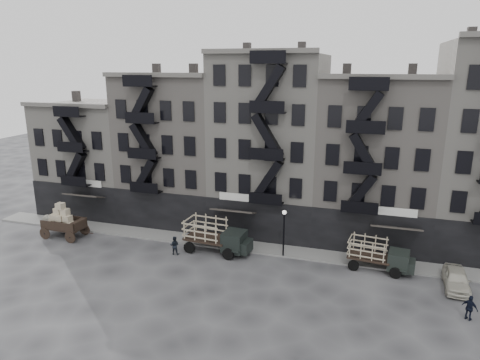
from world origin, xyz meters
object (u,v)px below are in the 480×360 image
(horse, at_px, (49,219))
(stake_truck_west, at_px, (216,234))
(wagon, at_px, (62,218))
(car_east, at_px, (456,279))
(policeman, at_px, (470,308))
(pedestrian_west, at_px, (69,225))
(pedestrian_mid, at_px, (174,245))
(stake_truck_east, at_px, (379,253))

(horse, height_order, stake_truck_west, stake_truck_west)
(wagon, height_order, car_east, wagon)
(stake_truck_west, xyz_separation_m, policeman, (19.38, -5.02, -0.84))
(policeman, bearing_deg, car_east, -55.00)
(pedestrian_west, xyz_separation_m, policeman, (34.64, -4.74, -0.03))
(pedestrian_mid, bearing_deg, horse, -17.69)
(wagon, height_order, stake_truck_west, wagon)
(car_east, distance_m, policeman, 4.29)
(horse, relative_size, policeman, 1.08)
(stake_truck_west, height_order, policeman, stake_truck_west)
(horse, height_order, pedestrian_west, pedestrian_west)
(wagon, distance_m, car_east, 34.48)
(horse, xyz_separation_m, pedestrian_mid, (15.12, -2.22, 0.05))
(stake_truck_west, bearing_deg, stake_truck_east, 7.03)
(pedestrian_west, relative_size, pedestrian_mid, 1.07)
(stake_truck_east, bearing_deg, car_east, -6.74)
(wagon, relative_size, stake_truck_west, 0.67)
(stake_truck_east, xyz_separation_m, policeman, (5.63, -5.65, -0.61))
(car_east, relative_size, policeman, 2.48)
(stake_truck_west, distance_m, car_east, 19.31)
(pedestrian_west, distance_m, pedestrian_mid, 12.05)
(wagon, xyz_separation_m, stake_truck_west, (15.18, 1.17, -0.26))
(pedestrian_mid, height_order, policeman, policeman)
(wagon, distance_m, stake_truck_west, 15.23)
(car_east, bearing_deg, pedestrian_west, -178.57)
(stake_truck_west, bearing_deg, horse, -177.56)
(pedestrian_mid, bearing_deg, car_east, 172.80)
(wagon, height_order, pedestrian_west, wagon)
(stake_truck_west, xyz_separation_m, pedestrian_mid, (-3.28, -1.58, -0.87))
(pedestrian_west, distance_m, policeman, 34.97)
(stake_truck_east, height_order, car_east, stake_truck_east)
(stake_truck_west, xyz_separation_m, stake_truck_east, (13.74, 0.62, -0.24))
(pedestrian_west, height_order, pedestrian_mid, pedestrian_west)
(horse, relative_size, stake_truck_east, 0.35)
(horse, relative_size, pedestrian_west, 1.04)
(stake_truck_east, bearing_deg, policeman, -38.00)
(pedestrian_mid, xyz_separation_m, policeman, (22.66, -3.45, 0.03))
(horse, bearing_deg, pedestrian_mid, -106.79)
(wagon, relative_size, car_east, 0.96)
(horse, height_order, wagon, wagon)
(car_east, bearing_deg, horse, -179.90)
(wagon, xyz_separation_m, policeman, (34.56, -3.85, -1.10))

